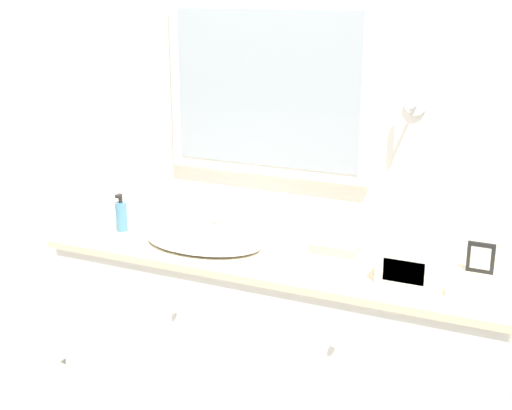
# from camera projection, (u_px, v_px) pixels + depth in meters

# --- Properties ---
(wall_back) EXTENTS (8.00, 0.18, 2.55)m
(wall_back) POSITION_uv_depth(u_px,v_px,m) (306.00, 139.00, 3.09)
(wall_back) COLOR white
(wall_back) RESTS_ON ground_plane
(vanity_counter) EXTENTS (1.95, 0.56, 0.85)m
(vanity_counter) POSITION_uv_depth(u_px,v_px,m) (277.00, 346.00, 3.08)
(vanity_counter) COLOR white
(vanity_counter) RESTS_ON ground_plane
(sink_basin) EXTENTS (0.53, 0.40, 0.17)m
(sink_basin) POSITION_uv_depth(u_px,v_px,m) (205.00, 240.00, 3.06)
(sink_basin) COLOR white
(sink_basin) RESTS_ON vanity_counter
(soap_bottle) EXTENTS (0.05, 0.05, 0.17)m
(soap_bottle) POSITION_uv_depth(u_px,v_px,m) (121.00, 216.00, 3.22)
(soap_bottle) COLOR teal
(soap_bottle) RESTS_ON vanity_counter
(appliance_box) EXTENTS (0.21, 0.16, 0.13)m
(appliance_box) POSITION_uv_depth(u_px,v_px,m) (408.00, 265.00, 2.67)
(appliance_box) COLOR white
(appliance_box) RESTS_ON vanity_counter
(picture_frame) EXTENTS (0.10, 0.01, 0.12)m
(picture_frame) POSITION_uv_depth(u_px,v_px,m) (481.00, 258.00, 2.74)
(picture_frame) COLOR black
(picture_frame) RESTS_ON vanity_counter
(hand_towel_near_sink) EXTENTS (0.19, 0.13, 0.04)m
(hand_towel_near_sink) POSITION_uv_depth(u_px,v_px,m) (336.00, 247.00, 2.98)
(hand_towel_near_sink) COLOR #B7A899
(hand_towel_near_sink) RESTS_ON vanity_counter
(hand_towel_far_corner) EXTENTS (0.20, 0.12, 0.05)m
(hand_towel_far_corner) POSITION_uv_depth(u_px,v_px,m) (477.00, 288.00, 2.55)
(hand_towel_far_corner) COLOR white
(hand_towel_far_corner) RESTS_ON vanity_counter
(metal_tray) EXTENTS (0.17, 0.12, 0.01)m
(metal_tray) POSITION_uv_depth(u_px,v_px,m) (325.00, 276.00, 2.71)
(metal_tray) COLOR #ADADB2
(metal_tray) RESTS_ON vanity_counter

